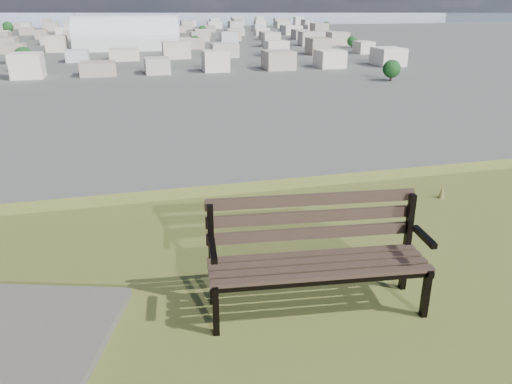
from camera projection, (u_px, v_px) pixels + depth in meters
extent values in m
cube|color=#3B2A22|center=(325.00, 276.00, 3.82)|extent=(1.76, 0.28, 0.03)
cube|color=#3B2A22|center=(321.00, 268.00, 3.92)|extent=(1.76, 0.28, 0.03)
cube|color=#3B2A22|center=(317.00, 261.00, 4.03)|extent=(1.76, 0.28, 0.03)
cube|color=#3B2A22|center=(313.00, 254.00, 4.14)|extent=(1.76, 0.28, 0.03)
cube|color=#3B2A22|center=(312.00, 233.00, 4.16)|extent=(1.75, 0.23, 0.10)
cube|color=#3B2A22|center=(312.00, 216.00, 4.13)|extent=(1.75, 0.23, 0.10)
cube|color=#3B2A22|center=(312.00, 200.00, 4.10)|extent=(1.75, 0.23, 0.10)
cube|color=black|center=(216.00, 310.00, 3.77)|extent=(0.06, 0.06, 0.43)
cube|color=black|center=(212.00, 256.00, 4.07)|extent=(0.06, 0.06, 0.90)
cube|color=black|center=(213.00, 275.00, 3.88)|extent=(0.10, 0.49, 0.05)
cube|color=black|center=(213.00, 251.00, 3.75)|extent=(0.09, 0.36, 0.04)
cube|color=black|center=(426.00, 293.00, 3.98)|extent=(0.06, 0.06, 0.43)
cube|color=black|center=(407.00, 243.00, 4.29)|extent=(0.06, 0.06, 0.90)
cube|color=black|center=(418.00, 261.00, 4.10)|extent=(0.10, 0.49, 0.05)
cube|color=black|center=(424.00, 237.00, 3.96)|extent=(0.09, 0.36, 0.04)
cube|color=black|center=(325.00, 282.00, 3.82)|extent=(1.75, 0.24, 0.04)
cube|color=black|center=(313.00, 258.00, 4.17)|extent=(1.75, 0.24, 0.04)
cone|color=brown|center=(442.00, 191.00, 6.43)|extent=(0.08, 0.08, 0.18)
cube|color=silver|center=(128.00, 44.00, 283.92)|extent=(58.91, 27.28, 6.42)
cylinder|color=white|center=(127.00, 38.00, 282.76)|extent=(58.91, 27.28, 24.38)
cube|color=#B5A59B|center=(27.00, 68.00, 182.86)|extent=(11.00, 11.00, 7.00)
cube|color=#B3A08E|center=(95.00, 66.00, 188.46)|extent=(11.00, 11.00, 7.00)
cube|color=silver|center=(160.00, 64.00, 194.06)|extent=(11.00, 11.00, 7.00)
cube|color=beige|center=(220.00, 62.00, 199.66)|extent=(11.00, 11.00, 7.00)
cube|color=tan|center=(278.00, 61.00, 205.26)|extent=(11.00, 11.00, 7.00)
cube|color=silver|center=(332.00, 59.00, 210.86)|extent=(11.00, 11.00, 7.00)
cube|color=#B8B0A7|center=(383.00, 57.00, 216.46)|extent=(11.00, 11.00, 7.00)
cube|color=silver|center=(17.00, 55.00, 225.17)|extent=(11.00, 11.00, 7.00)
cube|color=beige|center=(73.00, 54.00, 230.77)|extent=(11.00, 11.00, 7.00)
cube|color=tan|center=(126.00, 52.00, 236.37)|extent=(11.00, 11.00, 7.00)
cube|color=silver|center=(177.00, 51.00, 241.97)|extent=(11.00, 11.00, 7.00)
cube|color=#B8B0A7|center=(225.00, 50.00, 247.57)|extent=(11.00, 11.00, 7.00)
cube|color=silver|center=(272.00, 49.00, 253.17)|extent=(11.00, 11.00, 7.00)
cube|color=#B5A59B|center=(316.00, 48.00, 258.77)|extent=(11.00, 11.00, 7.00)
cube|color=#B3A08E|center=(359.00, 47.00, 264.37)|extent=(11.00, 11.00, 7.00)
cube|color=silver|center=(10.00, 46.00, 267.48)|extent=(11.00, 11.00, 7.00)
cube|color=#B8B0A7|center=(57.00, 45.00, 273.08)|extent=(11.00, 11.00, 7.00)
cube|color=silver|center=(103.00, 44.00, 278.68)|extent=(11.00, 11.00, 7.00)
cube|color=#B5A59B|center=(146.00, 43.00, 284.28)|extent=(11.00, 11.00, 7.00)
cube|color=#B3A08E|center=(188.00, 42.00, 289.88)|extent=(11.00, 11.00, 7.00)
cube|color=silver|center=(229.00, 42.00, 295.48)|extent=(11.00, 11.00, 7.00)
cube|color=beige|center=(268.00, 41.00, 301.08)|extent=(11.00, 11.00, 7.00)
cube|color=tan|center=(305.00, 40.00, 306.68)|extent=(11.00, 11.00, 7.00)
cube|color=silver|center=(341.00, 39.00, 312.28)|extent=(11.00, 11.00, 7.00)
cube|color=#B3A08E|center=(5.00, 40.00, 309.79)|extent=(11.00, 11.00, 7.00)
cube|color=silver|center=(46.00, 39.00, 315.39)|extent=(11.00, 11.00, 7.00)
cube|color=beige|center=(85.00, 38.00, 320.99)|extent=(11.00, 11.00, 7.00)
cube|color=tan|center=(124.00, 37.00, 326.59)|extent=(11.00, 11.00, 7.00)
cube|color=silver|center=(161.00, 37.00, 332.19)|extent=(11.00, 11.00, 7.00)
cube|color=#B8B0A7|center=(197.00, 36.00, 337.79)|extent=(11.00, 11.00, 7.00)
cube|color=silver|center=(231.00, 35.00, 343.39)|extent=(11.00, 11.00, 7.00)
cube|color=#B5A59B|center=(265.00, 35.00, 349.00)|extent=(11.00, 11.00, 7.00)
cube|color=#B3A08E|center=(297.00, 34.00, 354.60)|extent=(11.00, 11.00, 7.00)
cube|color=silver|center=(329.00, 34.00, 360.20)|extent=(11.00, 11.00, 7.00)
cube|color=#B8B0A7|center=(1.00, 35.00, 352.10)|extent=(11.00, 11.00, 7.00)
cube|color=silver|center=(37.00, 34.00, 357.70)|extent=(11.00, 11.00, 7.00)
cube|color=#B5A59B|center=(72.00, 33.00, 363.30)|extent=(11.00, 11.00, 7.00)
cube|color=#B3A08E|center=(106.00, 33.00, 368.91)|extent=(11.00, 11.00, 7.00)
cube|color=silver|center=(139.00, 32.00, 374.51)|extent=(11.00, 11.00, 7.00)
cube|color=beige|center=(172.00, 32.00, 380.11)|extent=(11.00, 11.00, 7.00)
cube|color=tan|center=(203.00, 31.00, 385.71)|extent=(11.00, 11.00, 7.00)
cube|color=silver|center=(233.00, 31.00, 391.31)|extent=(11.00, 11.00, 7.00)
cube|color=#B8B0A7|center=(263.00, 30.00, 396.91)|extent=(11.00, 11.00, 7.00)
cube|color=silver|center=(291.00, 30.00, 402.51)|extent=(11.00, 11.00, 7.00)
cube|color=#B5A59B|center=(319.00, 30.00, 408.11)|extent=(11.00, 11.00, 7.00)
cube|color=silver|center=(30.00, 30.00, 400.02)|extent=(11.00, 11.00, 7.00)
cube|color=#B8B0A7|center=(62.00, 30.00, 405.62)|extent=(11.00, 11.00, 7.00)
cube|color=silver|center=(93.00, 29.00, 411.22)|extent=(11.00, 11.00, 7.00)
cube|color=#B5A59B|center=(122.00, 29.00, 416.82)|extent=(11.00, 11.00, 7.00)
cube|color=#B3A08E|center=(152.00, 29.00, 422.42)|extent=(11.00, 11.00, 7.00)
cube|color=silver|center=(180.00, 28.00, 428.02)|extent=(11.00, 11.00, 7.00)
cube|color=beige|center=(208.00, 28.00, 433.62)|extent=(11.00, 11.00, 7.00)
cube|color=tan|center=(235.00, 27.00, 439.22)|extent=(11.00, 11.00, 7.00)
cube|color=silver|center=(261.00, 27.00, 444.82)|extent=(11.00, 11.00, 7.00)
cube|color=#B8B0A7|center=(287.00, 27.00, 450.42)|extent=(11.00, 11.00, 7.00)
cube|color=silver|center=(312.00, 26.00, 456.02)|extent=(11.00, 11.00, 7.00)
cube|color=tan|center=(25.00, 27.00, 442.33)|extent=(11.00, 11.00, 7.00)
cube|color=silver|center=(53.00, 27.00, 447.93)|extent=(11.00, 11.00, 7.00)
cube|color=#B8B0A7|center=(81.00, 26.00, 453.53)|extent=(11.00, 11.00, 7.00)
cube|color=silver|center=(109.00, 26.00, 459.13)|extent=(11.00, 11.00, 7.00)
cube|color=#B5A59B|center=(135.00, 26.00, 464.73)|extent=(11.00, 11.00, 7.00)
cube|color=#B3A08E|center=(161.00, 25.00, 470.33)|extent=(11.00, 11.00, 7.00)
cube|color=silver|center=(187.00, 25.00, 475.93)|extent=(11.00, 11.00, 7.00)
cube|color=beige|center=(212.00, 25.00, 481.53)|extent=(11.00, 11.00, 7.00)
cube|color=tan|center=(236.00, 25.00, 487.13)|extent=(11.00, 11.00, 7.00)
cube|color=silver|center=(260.00, 24.00, 492.73)|extent=(11.00, 11.00, 7.00)
cube|color=#B8B0A7|center=(283.00, 24.00, 498.33)|extent=(11.00, 11.00, 7.00)
cube|color=silver|center=(305.00, 24.00, 503.93)|extent=(11.00, 11.00, 7.00)
cube|color=tan|center=(20.00, 25.00, 484.64)|extent=(11.00, 11.00, 7.00)
cube|color=silver|center=(46.00, 24.00, 490.24)|extent=(11.00, 11.00, 7.00)
cube|color=#B8B0A7|center=(72.00, 24.00, 495.84)|extent=(11.00, 11.00, 7.00)
cube|color=silver|center=(97.00, 24.00, 501.44)|extent=(11.00, 11.00, 7.00)
cube|color=#B5A59B|center=(122.00, 23.00, 507.04)|extent=(11.00, 11.00, 7.00)
cube|color=#B3A08E|center=(146.00, 23.00, 512.64)|extent=(11.00, 11.00, 7.00)
cube|color=silver|center=(169.00, 23.00, 518.24)|extent=(11.00, 11.00, 7.00)
cube|color=beige|center=(192.00, 23.00, 523.84)|extent=(11.00, 11.00, 7.00)
cube|color=tan|center=(215.00, 22.00, 529.44)|extent=(11.00, 11.00, 7.00)
cube|color=silver|center=(237.00, 22.00, 535.04)|extent=(11.00, 11.00, 7.00)
cube|color=#B8B0A7|center=(258.00, 22.00, 540.64)|extent=(11.00, 11.00, 7.00)
cube|color=silver|center=(280.00, 22.00, 546.24)|extent=(11.00, 11.00, 7.00)
cube|color=#B5A59B|center=(300.00, 21.00, 551.84)|extent=(11.00, 11.00, 7.00)
cylinder|color=black|center=(391.00, 78.00, 177.06)|extent=(0.80, 0.80, 2.10)
sphere|color=#123414|center=(392.00, 69.00, 175.92)|extent=(6.30, 6.30, 6.30)
cylinder|color=black|center=(26.00, 68.00, 200.75)|extent=(0.80, 0.80, 2.70)
sphere|color=#123414|center=(24.00, 57.00, 199.28)|extent=(8.10, 8.10, 8.10)
cylinder|color=black|center=(352.00, 46.00, 294.69)|extent=(0.80, 0.80, 1.95)
sphere|color=#123414|center=(352.00, 41.00, 293.63)|extent=(5.85, 5.85, 5.85)
cylinder|color=black|center=(203.00, 35.00, 386.57)|extent=(0.80, 0.80, 2.25)
sphere|color=#123414|center=(203.00, 30.00, 385.34)|extent=(6.75, 6.75, 6.75)
cylinder|color=black|center=(9.00, 33.00, 405.59)|extent=(0.80, 0.80, 2.85)
sphere|color=#123414|center=(8.00, 27.00, 404.04)|extent=(8.55, 8.55, 8.55)
cylinder|color=black|center=(195.00, 47.00, 291.70)|extent=(0.80, 0.80, 2.10)
sphere|color=#123414|center=(195.00, 41.00, 290.56)|extent=(6.30, 6.30, 6.30)
cylinder|color=black|center=(326.00, 31.00, 430.23)|extent=(0.80, 0.80, 2.55)
sphere|color=#123414|center=(326.00, 26.00, 428.84)|extent=(7.65, 7.65, 7.65)
cube|color=#889DAD|center=(120.00, 16.00, 824.09)|extent=(2400.00, 700.00, 0.12)
cube|color=#99A4BE|center=(178.00, 0.00, 1293.03)|extent=(700.00, 220.00, 45.00)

